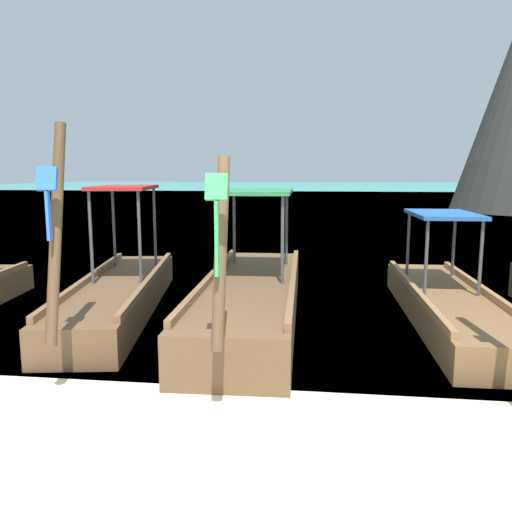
% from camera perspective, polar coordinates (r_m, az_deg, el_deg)
% --- Properties ---
extents(ground, '(120.00, 120.00, 0.00)m').
position_cam_1_polar(ground, '(4.66, -5.35, -19.96)').
color(ground, beige).
extents(sea_water, '(120.00, 120.00, 0.00)m').
position_cam_1_polar(sea_water, '(65.26, 6.49, 7.04)').
color(sea_water, '#2DB29E').
rests_on(sea_water, ground).
extents(longtail_boat_blue_ribbon, '(1.94, 5.90, 2.80)m').
position_cam_1_polar(longtail_boat_blue_ribbon, '(8.84, -14.61, -3.79)').
color(longtail_boat_blue_ribbon, brown).
rests_on(longtail_boat_blue_ribbon, ground).
extents(longtail_boat_green_ribbon, '(1.55, 6.13, 2.43)m').
position_cam_1_polar(longtail_boat_green_ribbon, '(8.12, -0.47, -4.42)').
color(longtail_boat_green_ribbon, brown).
rests_on(longtail_boat_green_ribbon, ground).
extents(longtail_boat_orange_ribbon, '(1.21, 5.74, 2.53)m').
position_cam_1_polar(longtail_boat_orange_ribbon, '(8.50, 20.18, -4.82)').
color(longtail_boat_orange_ribbon, brown).
rests_on(longtail_boat_orange_ribbon, ground).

